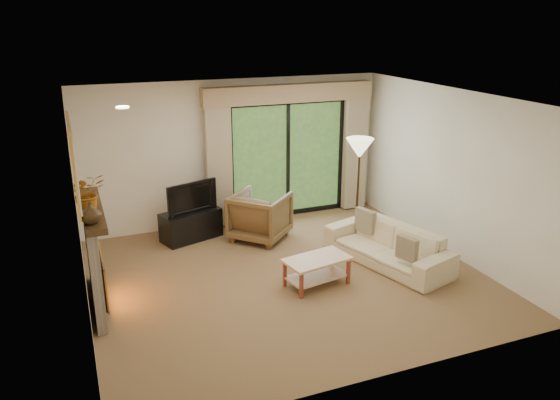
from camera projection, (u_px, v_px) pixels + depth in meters
name	position (u px, v px, depth m)	size (l,w,h in m)	color
floor	(288.00, 277.00, 7.97)	(5.50, 5.50, 0.00)	brown
ceiling	(288.00, 99.00, 7.13)	(5.50, 5.50, 0.00)	white
wall_back	(235.00, 153.00, 9.75)	(5.00, 5.00, 0.00)	white
wall_front	(385.00, 266.00, 5.35)	(5.00, 5.00, 0.00)	white
wall_left	(78.00, 219.00, 6.60)	(5.00, 5.00, 0.00)	white
wall_right	(451.00, 173.00, 8.51)	(5.00, 5.00, 0.00)	white
fireplace	(93.00, 257.00, 7.01)	(0.24, 1.70, 1.37)	gray
mirror	(74.00, 163.00, 6.58)	(0.07, 1.45, 1.02)	gold
sliding_door	(288.00, 159.00, 10.12)	(2.26, 0.10, 2.16)	black
curtain_left	(219.00, 162.00, 9.52)	(0.45, 0.18, 2.35)	tan
curtain_right	(355.00, 149.00, 10.46)	(0.45, 0.18, 2.35)	tan
cornice	(290.00, 93.00, 9.65)	(3.20, 0.24, 0.32)	tan
media_console	(191.00, 225.00, 9.27)	(1.00, 0.45, 0.50)	black
tv	(189.00, 196.00, 9.10)	(0.92, 0.12, 0.53)	black
armchair	(260.00, 216.00, 9.24)	(0.87, 0.89, 0.81)	brown
sofa	(388.00, 246.00, 8.33)	(2.03, 0.79, 0.59)	beige
pillow_near	(407.00, 249.00, 7.72)	(0.09, 0.34, 0.34)	brown
pillow_far	(365.00, 221.00, 8.75)	(0.10, 0.38, 0.38)	brown
coffee_table	(317.00, 272.00, 7.69)	(0.92, 0.50, 0.41)	beige
floor_lamp	(358.00, 188.00, 9.21)	(0.46, 0.46, 1.72)	#FCF7CA
vase	(90.00, 213.00, 6.23)	(0.24, 0.24, 0.25)	#392713
branches	(87.00, 193.00, 6.58)	(0.42, 0.37, 0.47)	#A76017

